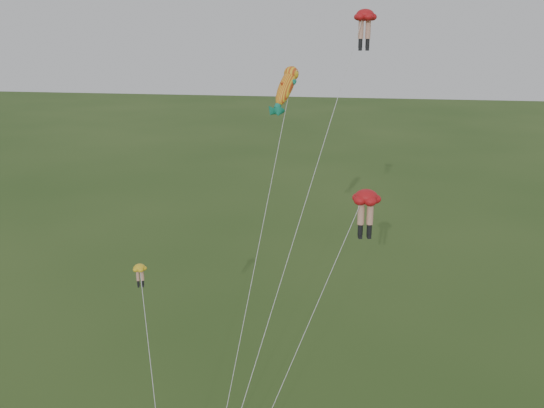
# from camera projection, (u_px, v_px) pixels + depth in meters

# --- Properties ---
(legs_kite_red_high) EXTENTS (6.89, 13.90, 22.03)m
(legs_kite_red_high) POSITION_uv_depth(u_px,v_px,m) (362.00, 27.00, 33.79)
(legs_kite_red_high) COLOR #B61216
(legs_kite_red_high) RESTS_ON ground
(legs_kite_red_mid) EXTENTS (6.45, 8.34, 12.95)m
(legs_kite_red_mid) POSITION_uv_depth(u_px,v_px,m) (365.00, 203.00, 31.75)
(legs_kite_red_mid) COLOR #B61216
(legs_kite_red_mid) RESTS_ON ground
(legs_kite_yellow) EXTENTS (4.19, 8.38, 9.00)m
(legs_kite_yellow) POSITION_uv_depth(u_px,v_px,m) (142.00, 287.00, 31.83)
(legs_kite_yellow) COLOR yellow
(legs_kite_yellow) RESTS_ON ground
(fish_kite) EXTENTS (3.21, 11.69, 19.15)m
(fish_kite) POSITION_uv_depth(u_px,v_px,m) (286.00, 88.00, 34.15)
(fish_kite) COLOR yellow
(fish_kite) RESTS_ON ground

